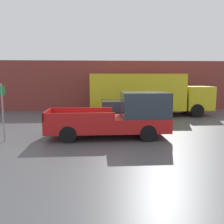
{
  "coord_description": "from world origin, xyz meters",
  "views": [
    {
      "loc": [
        -1.86,
        -11.6,
        2.85
      ],
      "look_at": [
        -1.01,
        0.93,
        1.07
      ],
      "focal_mm": 40.0,
      "sensor_mm": 36.0,
      "label": 1
    }
  ],
  "objects_px": {
    "pickup_truck": "(120,117)",
    "parking_sign": "(3,109)",
    "car": "(122,112)",
    "delivery_truck": "(146,93)"
  },
  "relations": [
    {
      "from": "pickup_truck",
      "to": "parking_sign",
      "type": "distance_m",
      "value": 5.24
    },
    {
      "from": "car",
      "to": "parking_sign",
      "type": "relative_size",
      "value": 1.84
    },
    {
      "from": "pickup_truck",
      "to": "parking_sign",
      "type": "height_order",
      "value": "parking_sign"
    },
    {
      "from": "pickup_truck",
      "to": "car",
      "type": "height_order",
      "value": "pickup_truck"
    },
    {
      "from": "delivery_truck",
      "to": "parking_sign",
      "type": "relative_size",
      "value": 3.46
    },
    {
      "from": "car",
      "to": "delivery_truck",
      "type": "relative_size",
      "value": 0.53
    },
    {
      "from": "delivery_truck",
      "to": "car",
      "type": "bearing_deg",
      "value": -119.94
    },
    {
      "from": "pickup_truck",
      "to": "delivery_truck",
      "type": "distance_m",
      "value": 7.14
    },
    {
      "from": "parking_sign",
      "to": "pickup_truck",
      "type": "bearing_deg",
      "value": 5.61
    },
    {
      "from": "parking_sign",
      "to": "car",
      "type": "bearing_deg",
      "value": 31.59
    }
  ]
}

